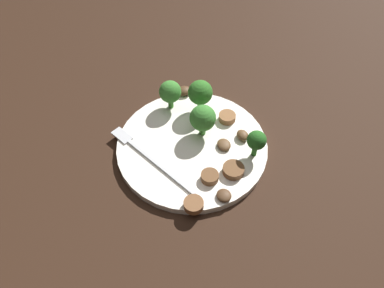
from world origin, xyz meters
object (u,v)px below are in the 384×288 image
object	(u,v)px
fork	(146,155)
sausage_slice_1	(227,117)
broccoli_floret_1	(170,92)
sausage_slice_0	(210,177)
broccoli_floret_0	(205,119)
mushroom_0	(224,145)
sausage_slice_3	(233,170)
broccoli_floret_3	(200,93)
broccoli_floret_2	(257,141)
sausage_slice_2	(194,204)
mushroom_1	(243,135)
mushroom_5	(184,91)
plate	(192,146)
mushroom_3	(224,195)

from	to	relation	value
fork	sausage_slice_1	xyz separation A→B (m)	(-0.06, -0.14, 0.00)
broccoli_floret_1	sausage_slice_0	distance (m)	0.17
broccoli_floret_0	mushroom_0	distance (m)	0.05
sausage_slice_3	broccoli_floret_3	bearing A→B (deg)	-33.65
mushroom_0	sausage_slice_1	bearing A→B (deg)	-62.16
broccoli_floret_3	broccoli_floret_2	bearing A→B (deg)	166.60
broccoli_floret_0	sausage_slice_3	xyz separation A→B (m)	(-0.08, 0.04, -0.03)
sausage_slice_2	mushroom_1	xyz separation A→B (m)	(0.01, -0.15, 0.00)
sausage_slice_1	mushroom_1	world-z (taller)	mushroom_1
mushroom_1	broccoli_floret_1	bearing A→B (deg)	5.01
broccoli_floret_2	broccoli_floret_3	size ratio (longest dim) A/B	0.80
broccoli_floret_2	sausage_slice_3	xyz separation A→B (m)	(0.01, 0.05, -0.03)
sausage_slice_2	mushroom_5	xyz separation A→B (m)	(0.15, -0.18, 0.00)
broccoli_floret_0	mushroom_1	world-z (taller)	broccoli_floret_0
broccoli_floret_3	sausage_slice_3	xyz separation A→B (m)	(-0.12, 0.08, -0.03)
broccoli_floret_1	mushroom_5	xyz separation A→B (m)	(0.00, -0.04, -0.03)
plate	broccoli_floret_3	xyz separation A→B (m)	(0.03, -0.07, 0.05)
sausage_slice_1	mushroom_3	world-z (taller)	sausage_slice_1
broccoli_floret_1	mushroom_0	size ratio (longest dim) A/B	2.17
sausage_slice_3	mushroom_0	size ratio (longest dim) A/B	1.31
mushroom_3	broccoli_floret_1	bearing A→B (deg)	-29.61
sausage_slice_3	plate	bearing A→B (deg)	-5.30
sausage_slice_3	mushroom_5	size ratio (longest dim) A/B	1.31
mushroom_0	mushroom_5	distance (m)	0.14
sausage_slice_2	mushroom_5	bearing A→B (deg)	-49.80
fork	mushroom_1	world-z (taller)	mushroom_1
broccoli_floret_1	mushroom_5	bearing A→B (deg)	-88.06
mushroom_1	mushroom_5	world-z (taller)	same
plate	mushroom_0	distance (m)	0.05
mushroom_0	mushroom_5	size ratio (longest dim) A/B	1.00
sausage_slice_1	mushroom_5	size ratio (longest dim) A/B	1.14
mushroom_0	mushroom_1	distance (m)	0.04
sausage_slice_2	plate	bearing A→B (deg)	-52.66
broccoli_floret_2	sausage_slice_2	size ratio (longest dim) A/B	1.73
broccoli_floret_1	mushroom_0	bearing A→B (deg)	170.41
broccoli_floret_1	sausage_slice_2	xyz separation A→B (m)	(-0.15, 0.14, -0.03)
plate	sausage_slice_3	distance (m)	0.08
broccoli_floret_2	sausage_slice_3	distance (m)	0.06
fork	broccoli_floret_3	xyz separation A→B (m)	(-0.01, -0.13, 0.04)
sausage_slice_0	sausage_slice_2	size ratio (longest dim) A/B	0.94
broccoli_floret_2	sausage_slice_0	size ratio (longest dim) A/B	1.84
sausage_slice_1	mushroom_0	distance (m)	0.06
broccoli_floret_1	mushroom_3	size ratio (longest dim) A/B	2.39
plate	mushroom_1	distance (m)	0.08
plate	sausage_slice_2	size ratio (longest dim) A/B	8.51
broccoli_floret_0	sausage_slice_1	xyz separation A→B (m)	(-0.01, -0.05, -0.03)
mushroom_3	sausage_slice_0	bearing A→B (deg)	-21.73
mushroom_0	mushroom_3	bearing A→B (deg)	123.10
sausage_slice_1	mushroom_5	xyz separation A→B (m)	(0.10, -0.01, 0.00)
sausage_slice_1	mushroom_0	xyz separation A→B (m)	(-0.03, 0.05, -0.00)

